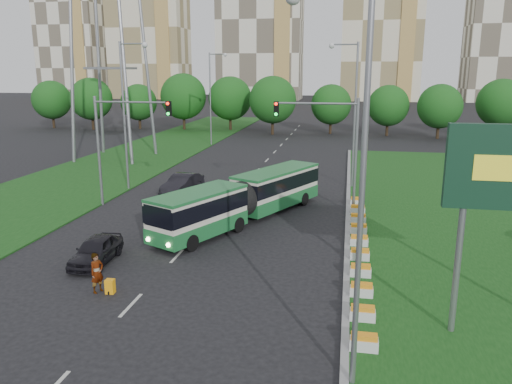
% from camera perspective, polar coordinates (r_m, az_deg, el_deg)
% --- Properties ---
extents(ground, '(360.00, 360.00, 0.00)m').
position_cam_1_polar(ground, '(26.79, -2.84, -7.67)').
color(ground, black).
rests_on(ground, ground).
extents(grass_median, '(14.00, 60.00, 0.15)m').
position_cam_1_polar(grass_median, '(34.43, 22.10, -3.66)').
color(grass_median, '#124112').
rests_on(grass_median, ground).
extents(median_kerb, '(0.30, 60.00, 0.18)m').
position_cam_1_polar(median_kerb, '(33.68, 10.45, -3.21)').
color(median_kerb, gray).
rests_on(median_kerb, ground).
extents(left_verge, '(12.00, 110.00, 0.10)m').
position_cam_1_polar(left_verge, '(55.58, -15.09, 3.18)').
color(left_verge, '#124112').
rests_on(left_verge, ground).
extents(lane_markings, '(0.20, 100.00, 0.01)m').
position_cam_1_polar(lane_markings, '(46.17, -0.76, 1.51)').
color(lane_markings, '#B6B7AF').
rests_on(lane_markings, ground).
extents(flower_planters, '(1.10, 20.30, 0.60)m').
position_cam_1_polar(flower_planters, '(27.78, 11.74, -6.17)').
color(flower_planters, silver).
rests_on(flower_planters, grass_median).
extents(traffic_mast_median, '(5.76, 0.32, 8.00)m').
position_cam_1_polar(traffic_mast_median, '(34.55, 8.73, 6.23)').
color(traffic_mast_median, gray).
rests_on(traffic_mast_median, ground).
extents(traffic_mast_left, '(5.76, 0.32, 8.00)m').
position_cam_1_polar(traffic_mast_left, '(37.26, -15.47, 6.43)').
color(traffic_mast_left, gray).
rests_on(traffic_mast_left, ground).
extents(street_lamps, '(36.00, 60.00, 12.00)m').
position_cam_1_polar(street_lamps, '(35.58, -3.96, 7.62)').
color(street_lamps, gray).
rests_on(street_lamps, ground).
extents(tree_line, '(120.00, 8.00, 9.00)m').
position_cam_1_polar(tree_line, '(79.54, 13.69, 9.55)').
color(tree_line, '#155015').
rests_on(tree_line, ground).
extents(apartment_tower_west, '(26.00, 15.00, 48.00)m').
position_cam_1_polar(apartment_tower_west, '(188.64, -12.15, 17.77)').
color(apartment_tower_west, beige).
rests_on(apartment_tower_west, ground).
extents(apartment_tower_cwest, '(28.00, 15.00, 52.00)m').
position_cam_1_polar(apartment_tower_cwest, '(177.70, 0.51, 18.97)').
color(apartment_tower_cwest, silver).
rests_on(apartment_tower_cwest, ground).
extents(apartment_tower_ceast, '(25.00, 15.00, 50.00)m').
position_cam_1_polar(apartment_tower_ceast, '(175.16, 14.22, 18.32)').
color(apartment_tower_ceast, beige).
rests_on(apartment_tower_ceast, ground).
extents(midrise_west, '(22.00, 14.00, 36.00)m').
position_cam_1_polar(midrise_west, '(201.50, -20.26, 15.26)').
color(midrise_west, silver).
rests_on(midrise_west, ground).
extents(articulated_bus, '(2.39, 15.35, 2.53)m').
position_cam_1_polar(articulated_bus, '(33.01, -1.80, -0.70)').
color(articulated_bus, beige).
rests_on(articulated_bus, ground).
extents(car_left_near, '(1.90, 4.20, 1.40)m').
position_cam_1_polar(car_left_near, '(27.33, -17.81, -6.33)').
color(car_left_near, black).
rests_on(car_left_near, ground).
extents(car_left_far, '(2.42, 5.04, 1.60)m').
position_cam_1_polar(car_left_far, '(40.95, -8.41, 0.93)').
color(car_left_far, black).
rests_on(car_left_far, ground).
extents(pedestrian, '(0.68, 0.80, 1.86)m').
position_cam_1_polar(pedestrian, '(23.78, -17.72, -8.78)').
color(pedestrian, gray).
rests_on(pedestrian, ground).
extents(shopping_trolley, '(0.38, 0.41, 0.66)m').
position_cam_1_polar(shopping_trolley, '(23.72, -16.34, -10.32)').
color(shopping_trolley, '#FDA10D').
rests_on(shopping_trolley, ground).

